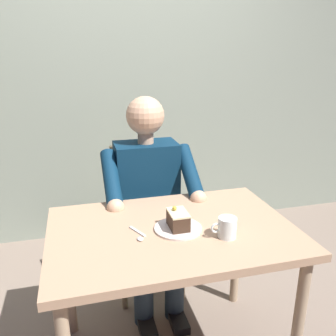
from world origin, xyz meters
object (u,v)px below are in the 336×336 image
at_px(cake_slice, 178,220).
at_px(coffee_cup, 227,227).
at_px(chair, 144,210).
at_px(seated_person, 150,200).
at_px(dessert_spoon, 139,235).
at_px(dining_table, 172,245).

distance_m(cake_slice, coffee_cup, 0.21).
relative_size(chair, cake_slice, 7.66).
bearing_deg(chair, seated_person, 90.00).
height_order(seated_person, dessert_spoon, seated_person).
bearing_deg(coffee_cup, seated_person, -72.30).
distance_m(chair, dessert_spoon, 0.75).
xyz_separation_m(dining_table, cake_slice, (-0.02, 0.02, 0.14)).
distance_m(seated_person, dessert_spoon, 0.55).
bearing_deg(cake_slice, dining_table, -41.93).
bearing_deg(dessert_spoon, cake_slice, -175.48).
bearing_deg(chair, coffee_cup, 104.03).
height_order(dining_table, cake_slice, cake_slice).
bearing_deg(coffee_cup, chair, -75.97).
xyz_separation_m(dining_table, seated_person, (0.00, -0.49, 0.02)).
distance_m(seated_person, coffee_cup, 0.67).
bearing_deg(cake_slice, seated_person, -87.72).
distance_m(dining_table, cake_slice, 0.14).
xyz_separation_m(cake_slice, dessert_spoon, (0.18, 0.01, -0.04)).
height_order(cake_slice, dessert_spoon, cake_slice).
distance_m(coffee_cup, dessert_spoon, 0.37).
height_order(dining_table, seated_person, seated_person).
bearing_deg(dining_table, seated_person, -90.00).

